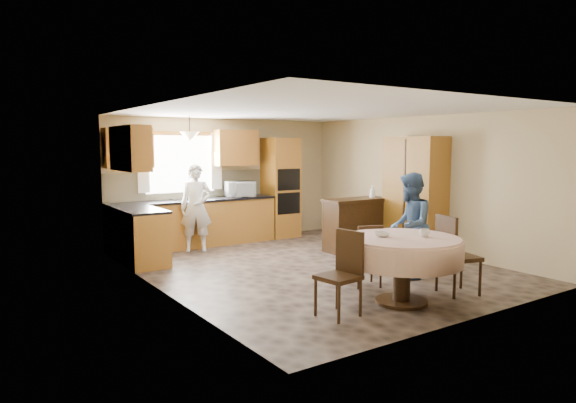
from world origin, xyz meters
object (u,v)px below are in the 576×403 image
(chair_right, at_px, (453,251))
(person_dining, at_px, (410,226))
(sideboard, at_px, (356,226))
(person_sink, at_px, (196,208))
(chair_left, at_px, (343,269))
(cupboard, at_px, (415,195))
(dining_table, at_px, (402,252))
(chair_back, at_px, (367,253))
(oven_tower, at_px, (281,188))

(chair_right, bearing_deg, person_dining, 5.77)
(sideboard, distance_m, person_sink, 3.00)
(chair_left, bearing_deg, person_dining, 103.55)
(sideboard, bearing_deg, cupboard, -45.20)
(dining_table, distance_m, chair_back, 0.81)
(dining_table, bearing_deg, chair_back, 79.32)
(chair_back, xyz_separation_m, chair_right, (0.69, -0.89, 0.10))
(sideboard, xyz_separation_m, chair_back, (-1.56, -1.99, 0.02))
(chair_back, bearing_deg, chair_left, 55.25)
(oven_tower, bearing_deg, person_sink, -169.14)
(chair_right, distance_m, person_sink, 4.80)
(dining_table, height_order, person_dining, person_dining)
(oven_tower, bearing_deg, dining_table, -105.75)
(cupboard, height_order, dining_table, cupboard)
(oven_tower, relative_size, dining_table, 1.46)
(oven_tower, height_order, dining_table, oven_tower)
(sideboard, bearing_deg, person_sink, 148.15)
(dining_table, bearing_deg, person_dining, 38.81)
(chair_right, xyz_separation_m, person_sink, (-1.63, 4.51, 0.23))
(chair_left, distance_m, person_sink, 4.34)
(cupboard, relative_size, person_dining, 1.35)
(cupboard, xyz_separation_m, chair_back, (-2.28, -1.22, -0.57))
(chair_left, height_order, chair_right, chair_right)
(chair_left, xyz_separation_m, person_dining, (1.90, 0.74, 0.24))
(sideboard, relative_size, person_dining, 0.82)
(cupboard, relative_size, chair_left, 2.16)
(oven_tower, xyz_separation_m, chair_back, (-1.21, -4.03, -0.58))
(person_dining, bearing_deg, sideboard, -147.88)
(dining_table, distance_m, chair_right, 0.85)
(person_sink, bearing_deg, chair_back, -51.73)
(chair_back, distance_m, chair_right, 1.13)
(sideboard, height_order, person_dining, person_dining)
(oven_tower, xyz_separation_m, cupboard, (1.07, -2.81, -0.00))
(oven_tower, xyz_separation_m, person_dining, (-0.35, -4.00, -0.28))
(cupboard, bearing_deg, person_sink, 143.33)
(person_dining, bearing_deg, chair_left, -16.93)
(person_sink, bearing_deg, chair_right, -46.36)
(oven_tower, bearing_deg, chair_back, -106.71)
(dining_table, distance_m, chair_left, 0.91)
(chair_back, bearing_deg, person_sink, -54.62)
(chair_left, relative_size, chair_back, 1.12)
(sideboard, xyz_separation_m, chair_right, (-0.87, -2.87, 0.12))
(chair_right, bearing_deg, chair_left, 100.42)
(chair_right, relative_size, person_dining, 0.67)
(oven_tower, distance_m, dining_table, 5.02)
(chair_back, height_order, chair_right, chair_right)
(cupboard, bearing_deg, oven_tower, 110.87)
(sideboard, distance_m, chair_back, 2.52)
(oven_tower, bearing_deg, chair_right, -96.01)
(cupboard, distance_m, chair_left, 3.88)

